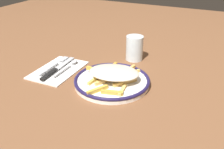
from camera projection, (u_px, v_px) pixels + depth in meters
name	position (u px, v px, depth m)	size (l,w,h in m)	color
ground_plane	(112.00, 84.00, 0.85)	(2.60, 2.60, 0.00)	brown
plate	(112.00, 81.00, 0.84)	(0.26, 0.26, 0.02)	white
fries_heap	(114.00, 73.00, 0.82)	(0.21, 0.23, 0.04)	gold
napkin	(58.00, 69.00, 0.94)	(0.14, 0.22, 0.01)	white
fork	(54.00, 65.00, 0.95)	(0.02, 0.18, 0.01)	silver
knife	(55.00, 70.00, 0.92)	(0.03, 0.21, 0.01)	black
spoon	(70.00, 65.00, 0.95)	(0.02, 0.15, 0.01)	silver
water_glass	(134.00, 48.00, 1.01)	(0.07, 0.07, 0.10)	silver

